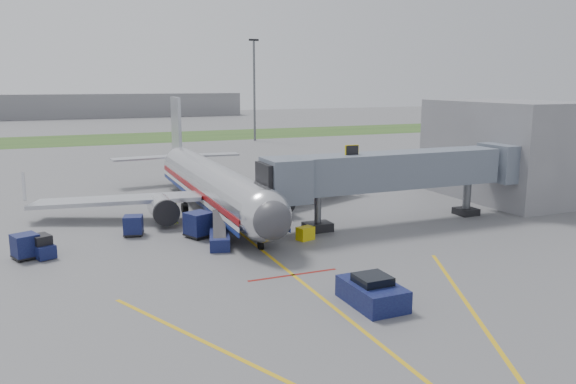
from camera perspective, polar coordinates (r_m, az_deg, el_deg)
name	(u,v)px	position (r m, az deg, el deg)	size (l,w,h in m)	color
ground	(270,257)	(39.10, -1.79, -6.62)	(400.00, 400.00, 0.00)	#565659
grass_strip	(122,138)	(126.11, -16.52, 5.24)	(300.00, 25.00, 0.01)	#2D4C1E
apron_markings	(316,293)	(32.68, 2.89, -10.25)	(21.52, 50.00, 0.01)	gold
airliner	(212,183)	(52.62, -7.71, 0.88)	(32.10, 35.67, 10.25)	silver
jet_bridge	(391,172)	(48.16, 10.47, 2.05)	(25.30, 4.00, 6.90)	slate
terminal	(506,150)	(62.62, 21.27, 4.02)	(10.00, 16.00, 10.00)	slate
light_mast_right	(254,88)	(116.29, -3.44, 10.53)	(2.00, 0.44, 20.40)	#595B60
distant_terminal	(63,106)	(205.03, -21.87, 8.11)	(120.00, 14.00, 8.00)	slate
pushback_tug	(372,292)	(31.27, 8.55, -10.03)	(2.50, 4.01, 1.65)	#0E0D3B
baggage_tug	(42,247)	(42.44, -23.74, -5.16)	(1.94, 2.55, 1.59)	#0E0D3B
baggage_cart_a	(25,246)	(42.51, -25.13, -5.01)	(2.07, 2.07, 1.71)	#0E0D3B
baggage_cart_b	(133,225)	(45.87, -15.44, -3.30)	(1.78, 1.78, 1.58)	#0E0D3B
baggage_cart_c	(199,225)	(44.29, -9.07, -3.28)	(2.41, 2.41, 1.96)	#0E0D3B
belt_loader	(220,238)	(41.90, -6.97, -4.71)	(2.34, 4.59, 2.17)	#0E0D3B
ground_power_cart	(305,233)	(43.09, 1.77, -4.23)	(1.48, 1.21, 1.02)	gold
ramp_worker	(176,213)	(48.75, -11.34, -2.07)	(0.71, 0.47, 1.94)	#99C817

